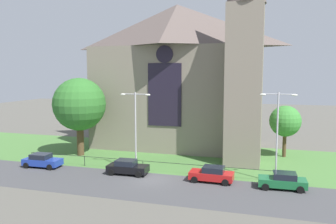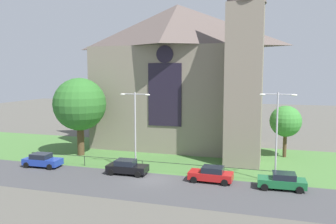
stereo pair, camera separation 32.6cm
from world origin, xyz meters
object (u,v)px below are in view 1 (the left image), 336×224
(church_building, at_px, (181,74))
(tree_right_far, at_px, (285,121))
(parked_car_blue, at_px, (42,161))
(parked_car_red, at_px, (212,174))
(tree_left_near, at_px, (79,105))
(streetlamp_near, at_px, (136,121))
(parked_car_green, at_px, (283,181))
(parked_car_black, at_px, (127,167))
(streetlamp_far, at_px, (277,126))

(church_building, height_order, tree_right_far, church_building)
(tree_right_far, height_order, parked_car_blue, tree_right_far)
(parked_car_red, bearing_deg, tree_left_near, -17.65)
(tree_left_near, distance_m, streetlamp_near, 10.60)
(parked_car_red, bearing_deg, parked_car_green, 179.39)
(parked_car_black, distance_m, parked_car_red, 8.81)
(tree_right_far, distance_m, tree_left_near, 25.87)
(church_building, height_order, parked_car_red, church_building)
(parked_car_green, bearing_deg, parked_car_red, -4.14)
(tree_right_far, distance_m, streetlamp_near, 19.07)
(parked_car_black, bearing_deg, tree_right_far, 36.03)
(parked_car_green, bearing_deg, streetlamp_near, -8.71)
(tree_left_near, bearing_deg, parked_car_red, -18.81)
(streetlamp_near, distance_m, streetlamp_far, 14.34)
(streetlamp_far, bearing_deg, parked_car_blue, -176.19)
(tree_right_far, xyz_separation_m, tree_left_near, (-24.98, -6.41, 2.00))
(tree_left_near, bearing_deg, tree_right_far, 14.39)
(parked_car_blue, relative_size, parked_car_green, 1.00)
(streetlamp_far, height_order, parked_car_black, streetlamp_far)
(tree_right_far, relative_size, streetlamp_near, 0.76)
(tree_right_far, height_order, parked_car_red, tree_right_far)
(church_building, xyz_separation_m, parked_car_blue, (-12.08, -15.21, -9.53))
(parked_car_blue, distance_m, parked_car_red, 19.02)
(tree_left_near, xyz_separation_m, parked_car_red, (17.91, -6.10, -5.74))
(parked_car_red, height_order, parked_car_green, same)
(tree_right_far, bearing_deg, streetlamp_far, -96.07)
(streetlamp_far, height_order, parked_car_red, streetlamp_far)
(parked_car_black, xyz_separation_m, parked_car_green, (15.30, -0.20, 0.00))
(streetlamp_far, bearing_deg, parked_car_black, -174.34)
(streetlamp_near, bearing_deg, parked_car_blue, -171.08)
(parked_car_red, bearing_deg, streetlamp_far, -164.96)
(tree_right_far, relative_size, parked_car_black, 1.51)
(streetlamp_near, xyz_separation_m, parked_car_green, (14.93, -1.66, -4.61))
(parked_car_green, bearing_deg, tree_right_far, -95.02)
(tree_left_near, xyz_separation_m, parked_car_black, (9.10, -6.10, -5.74))
(streetlamp_near, height_order, parked_car_black, streetlamp_near)
(parked_car_black, bearing_deg, streetlamp_near, 73.71)
(parked_car_blue, bearing_deg, tree_right_far, 24.15)
(parked_car_blue, relative_size, parked_car_black, 1.00)
(tree_left_near, height_order, parked_car_black, tree_left_near)
(church_building, bearing_deg, parked_car_green, -48.58)
(church_building, xyz_separation_m, parked_car_black, (-1.88, -15.01, -9.53))
(streetlamp_far, xyz_separation_m, parked_car_red, (-5.89, -1.46, -4.74))
(tree_left_near, relative_size, parked_car_red, 2.33)
(parked_car_blue, relative_size, parked_car_red, 1.00)
(streetlamp_far, relative_size, parked_car_green, 2.03)
(parked_car_blue, bearing_deg, parked_car_red, -1.22)
(tree_left_near, distance_m, parked_car_blue, 8.60)
(church_building, height_order, parked_car_green, church_building)
(tree_right_far, height_order, streetlamp_near, streetlamp_near)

